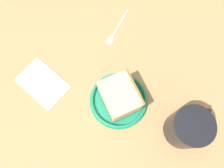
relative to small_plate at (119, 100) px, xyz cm
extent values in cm
cube|color=tan|center=(3.79, -5.37, -2.08)|extent=(156.69, 156.69, 2.47)
cylinder|color=#1E8C66|center=(0.00, 0.00, -0.38)|extent=(16.03, 16.03, 0.95)
torus|color=#1E8C66|center=(0.00, 0.00, 0.49)|extent=(15.53, 15.53, 0.78)
cube|color=#9E662D|center=(0.00, 0.00, 0.40)|extent=(10.98, 9.15, 0.60)
cube|color=beige|center=(0.00, 0.00, 3.81)|extent=(10.98, 9.15, 6.23)
cube|color=#9E662D|center=(-0.49, -4.30, 3.81)|extent=(10.13, 1.75, 6.23)
cylinder|color=black|center=(-15.57, -10.01, 4.50)|extent=(9.64, 9.64, 10.70)
cylinder|color=brown|center=(-15.57, -10.01, 7.60)|extent=(8.48, 8.48, 0.40)
torus|color=black|center=(-15.00, -14.79, 4.50)|extent=(1.87, 5.98, 5.88)
ellipsoid|color=silver|center=(17.28, -7.69, -0.45)|extent=(3.28, 3.60, 0.80)
cylinder|color=silver|center=(20.89, -13.55, -0.60)|extent=(6.07, 9.42, 0.50)
cube|color=white|center=(15.49, 15.90, -0.55)|extent=(16.07, 13.05, 0.60)
camera|label=1|loc=(-11.08, 8.86, 58.78)|focal=35.19mm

